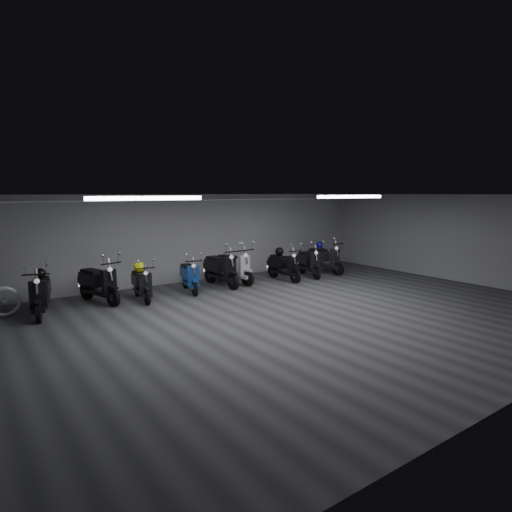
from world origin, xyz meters
TOP-DOWN VIEW (x-y plane):
  - floor at (0.00, 0.00)m, footprint 14.00×10.00m
  - ceiling at (0.00, 0.00)m, footprint 14.00×10.00m
  - back_wall at (0.00, 5.00)m, footprint 14.00×0.01m
  - right_wall at (7.00, 0.00)m, footprint 0.01×10.00m
  - fluor_strip_left at (-3.00, 1.00)m, footprint 2.40×0.18m
  - fluor_strip_right at (3.00, 1.00)m, footprint 2.40×0.18m
  - conduit at (0.00, 4.92)m, footprint 13.60×0.05m
  - scooter_0 at (-4.74, 3.36)m, footprint 1.03×1.90m
  - scooter_1 at (-3.30, 3.79)m, footprint 1.12×1.95m
  - scooter_3 at (-2.29, 3.42)m, footprint 0.72×1.64m
  - scooter_4 at (-0.79, 3.59)m, footprint 0.89×1.72m
  - scooter_5 at (0.34, 3.73)m, footprint 0.73×1.93m
  - scooter_6 at (0.89, 3.87)m, footprint 0.92×1.94m
  - scooter_7 at (2.48, 3.33)m, footprint 0.60×1.72m
  - scooter_8 at (3.62, 3.36)m, footprint 1.02×1.81m
  - scooter_9 at (4.48, 3.50)m, footprint 0.77×1.89m
  - helmet_0 at (-4.68, 3.61)m, footprint 0.25×0.25m
  - helmet_1 at (2.48, 3.57)m, footprint 0.28×0.28m
  - helmet_2 at (4.45, 3.75)m, footprint 0.26×0.26m
  - helmet_3 at (-2.26, 3.64)m, footprint 0.28×0.28m

SIDE VIEW (x-z plane):
  - floor at x=0.00m, z-range -0.01..0.00m
  - scooter_3 at x=-2.29m, z-range 0.00..1.18m
  - scooter_4 at x=-0.79m, z-range 0.00..1.22m
  - scooter_7 at x=2.48m, z-range 0.00..1.28m
  - scooter_8 at x=3.62m, z-range 0.00..1.28m
  - scooter_0 at x=-4.74m, z-range 0.00..1.35m
  - scooter_9 at x=4.48m, z-range 0.00..1.37m
  - scooter_1 at x=-3.30m, z-range 0.00..1.38m
  - scooter_6 at x=0.89m, z-range 0.00..1.39m
  - scooter_5 at x=0.34m, z-range 0.00..1.41m
  - helmet_3 at x=-2.26m, z-range 0.73..1.02m
  - helmet_1 at x=2.48m, z-range 0.79..1.07m
  - helmet_0 at x=-4.68m, z-range 0.83..1.09m
  - helmet_2 at x=4.45m, z-range 0.85..1.11m
  - back_wall at x=0.00m, z-range 0.00..2.80m
  - right_wall at x=7.00m, z-range 0.00..2.80m
  - conduit at x=0.00m, z-range 2.59..2.65m
  - fluor_strip_left at x=-3.00m, z-range 2.70..2.78m
  - fluor_strip_right at x=3.00m, z-range 2.70..2.78m
  - ceiling at x=0.00m, z-range 2.80..2.81m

